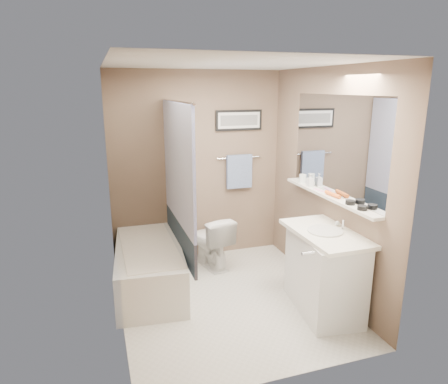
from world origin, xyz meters
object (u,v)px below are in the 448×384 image
object	(u,v)px
vanity	(324,273)
toilet	(211,241)
glass_jar	(303,179)
soap_bottle	(310,180)
bathtub	(149,267)
hair_brush_front	(333,194)
candle_bowl_near	(362,208)
candle_bowl_far	(350,202)

from	to	relation	value
vanity	toilet	bearing A→B (deg)	127.89
glass_jar	soap_bottle	bearing A→B (deg)	-90.00
vanity	glass_jar	size ratio (longest dim) A/B	9.00
vanity	soap_bottle	distance (m)	1.05
toilet	glass_jar	size ratio (longest dim) A/B	6.61
toilet	soap_bottle	world-z (taller)	soap_bottle
bathtub	hair_brush_front	xyz separation A→B (m)	(1.79, -0.77, 0.89)
toilet	glass_jar	distance (m)	1.37
candle_bowl_near	soap_bottle	xyz separation A→B (m)	(0.00, 0.93, 0.05)
bathtub	vanity	size ratio (longest dim) A/B	1.67
candle_bowl_far	hair_brush_front	distance (m)	0.30
candle_bowl_near	candle_bowl_far	xyz separation A→B (m)	(0.00, 0.18, 0.00)
bathtub	soap_bottle	xyz separation A→B (m)	(1.79, -0.31, 0.93)
bathtub	soap_bottle	size ratio (longest dim) A/B	10.86
soap_bottle	toilet	bearing A→B (deg)	146.19
vanity	candle_bowl_far	bearing A→B (deg)	-13.82
candle_bowl_near	glass_jar	bearing A→B (deg)	90.00
hair_brush_front	glass_jar	bearing A→B (deg)	90.00
candle_bowl_near	soap_bottle	bearing A→B (deg)	90.00
toilet	candle_bowl_near	xyz separation A→B (m)	(0.97, -1.58, 0.80)
bathtub	soap_bottle	world-z (taller)	soap_bottle
candle_bowl_near	soap_bottle	world-z (taller)	soap_bottle
toilet	candle_bowl_near	size ratio (longest dim) A/B	7.34
candle_bowl_far	glass_jar	distance (m)	0.92
glass_jar	hair_brush_front	bearing A→B (deg)	-90.00
bathtub	soap_bottle	distance (m)	2.04
vanity	candle_bowl_near	bearing A→B (deg)	-46.60
vanity	candle_bowl_near	xyz separation A→B (m)	(0.19, -0.25, 0.73)
vanity	soap_bottle	xyz separation A→B (m)	(0.19, 0.68, 0.78)
soap_bottle	vanity	bearing A→B (deg)	-105.24
vanity	glass_jar	world-z (taller)	glass_jar
candle_bowl_near	hair_brush_front	world-z (taller)	hair_brush_front
candle_bowl_far	soap_bottle	distance (m)	0.75
toilet	glass_jar	xyz separation A→B (m)	(0.97, -0.48, 0.83)
toilet	candle_bowl_far	distance (m)	1.88
vanity	candle_bowl_far	xyz separation A→B (m)	(0.19, -0.07, 0.73)
glass_jar	bathtub	bearing A→B (deg)	175.31
bathtub	hair_brush_front	bearing A→B (deg)	-18.11
bathtub	glass_jar	world-z (taller)	glass_jar
candle_bowl_near	hair_brush_front	distance (m)	0.48
bathtub	vanity	xyz separation A→B (m)	(1.60, -0.99, 0.15)
toilet	soap_bottle	xyz separation A→B (m)	(0.97, -0.65, 0.85)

